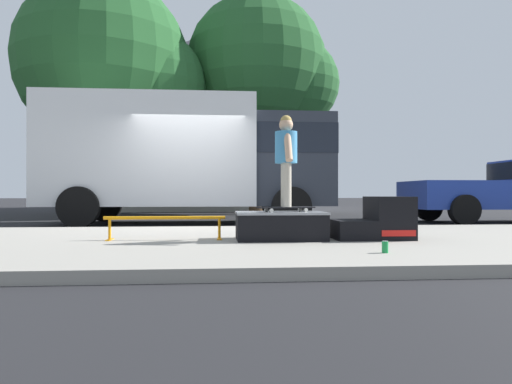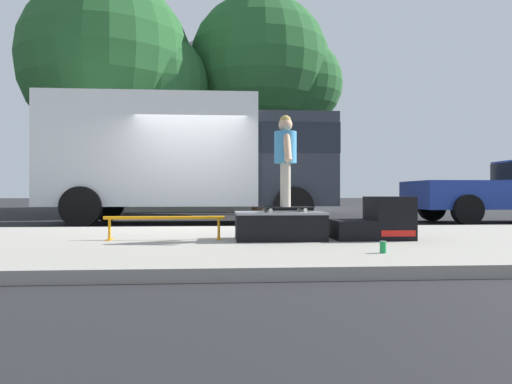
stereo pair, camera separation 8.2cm
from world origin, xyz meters
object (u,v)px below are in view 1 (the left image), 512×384
(grind_rail, at_px, (165,222))
(soda_can, at_px, (385,247))
(street_tree_main, at_px, (114,69))
(skate_box, at_px, (280,225))
(skater_kid, at_px, (286,153))
(street_tree_neighbour, at_px, (264,70))
(kicker_ramp, at_px, (378,221))
(box_truck, at_px, (191,155))
(skateboard, at_px, (286,208))

(grind_rail, xyz_separation_m, soda_can, (2.45, -1.61, -0.18))
(street_tree_main, bearing_deg, skate_box, -65.55)
(skater_kid, bearing_deg, street_tree_neighbour, 85.65)
(soda_can, bearing_deg, kicker_ramp, 73.18)
(grind_rail, relative_size, street_tree_main, 0.21)
(kicker_ramp, bearing_deg, grind_rail, 177.45)
(grind_rail, height_order, skater_kid, skater_kid)
(street_tree_main, xyz_separation_m, street_tree_neighbour, (5.11, 1.32, 0.42))
(street_tree_main, distance_m, street_tree_neighbour, 5.30)
(kicker_ramp, relative_size, skater_kid, 0.84)
(skate_box, relative_size, grind_rail, 0.74)
(box_truck, bearing_deg, street_tree_neighbour, 65.69)
(skate_box, distance_m, grind_rail, 1.56)
(skateboard, distance_m, skater_kid, 0.74)
(box_truck, xyz_separation_m, street_tree_main, (-2.74, 3.94, 3.14))
(kicker_ramp, xyz_separation_m, street_tree_main, (-5.57, 9.30, 4.48))
(skater_kid, relative_size, soda_can, 9.81)
(kicker_ramp, height_order, street_tree_main, street_tree_main)
(soda_can, relative_size, street_tree_main, 0.02)
(street_tree_main, bearing_deg, grind_rail, -73.71)
(grind_rail, distance_m, street_tree_neighbour, 11.83)
(skater_kid, xyz_separation_m, soda_can, (0.82, -1.47, -1.11))
(skate_box, relative_size, skater_kid, 0.97)
(soda_can, bearing_deg, box_truck, 109.26)
(skater_kid, xyz_separation_m, street_tree_main, (-4.30, 9.30, 3.56))
(skate_box, xyz_separation_m, street_tree_neighbour, (0.88, 10.62, 4.95))
(grind_rail, bearing_deg, kicker_ramp, -2.55)
(grind_rail, bearing_deg, skateboard, -4.79)
(box_truck, bearing_deg, skater_kid, -73.72)
(soda_can, distance_m, street_tree_neighbour, 13.12)
(skate_box, relative_size, street_tree_main, 0.15)
(street_tree_neighbour, bearing_deg, skateboard, -94.35)
(kicker_ramp, relative_size, skateboard, 1.29)
(skater_kid, bearing_deg, box_truck, 106.28)
(kicker_ramp, height_order, soda_can, kicker_ramp)
(skateboard, xyz_separation_m, soda_can, (0.82, -1.47, -0.37))
(skate_box, xyz_separation_m, box_truck, (-1.49, 5.36, 1.38))
(kicker_ramp, xyz_separation_m, grind_rail, (-2.90, 0.13, 0.00))
(soda_can, distance_m, street_tree_main, 12.81)
(soda_can, distance_m, box_truck, 7.40)
(skater_kid, xyz_separation_m, box_truck, (-1.57, 5.37, 0.41))
(kicker_ramp, bearing_deg, skateboard, -179.67)
(skate_box, bearing_deg, grind_rail, 175.26)
(box_truck, bearing_deg, kicker_ramp, -62.11)
(kicker_ramp, height_order, box_truck, box_truck)
(street_tree_main, relative_size, street_tree_neighbour, 0.98)
(kicker_ramp, bearing_deg, street_tree_neighbour, 92.49)
(grind_rail, distance_m, street_tree_main, 10.55)
(kicker_ramp, xyz_separation_m, street_tree_neighbour, (-0.46, 10.62, 4.91))
(skateboard, xyz_separation_m, skater_kid, (0.00, -0.00, 0.74))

